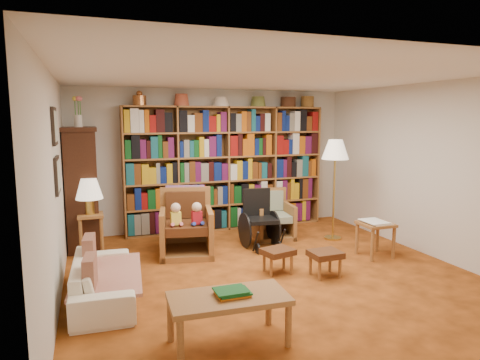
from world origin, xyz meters
name	(u,v)px	position (x,y,z in m)	size (l,w,h in m)	color
floor	(268,272)	(0.00, 0.00, 0.00)	(5.00, 5.00, 0.00)	#B85A1C
ceiling	(270,76)	(0.00, 0.00, 2.50)	(5.00, 5.00, 0.00)	white
wall_back	(213,160)	(0.00, 2.50, 1.25)	(5.00, 5.00, 0.00)	silver
wall_front	(407,221)	(0.00, -2.50, 1.25)	(5.00, 5.00, 0.00)	silver
wall_left	(54,188)	(-2.50, 0.00, 1.25)	(5.00, 5.00, 0.00)	silver
wall_right	(426,169)	(2.50, 0.00, 1.25)	(5.00, 5.00, 0.00)	silver
bookshelf	(227,165)	(0.20, 2.33, 1.17)	(3.60, 0.30, 2.42)	olive
curio_cabinet	(82,186)	(-2.25, 2.00, 0.95)	(0.50, 0.95, 2.40)	#361C0E
framed_pictures	(56,151)	(-2.48, 0.30, 1.62)	(0.03, 0.52, 0.97)	black
sofa	(103,279)	(-2.05, -0.16, 0.23)	(0.62, 1.58, 0.46)	white
sofa_throw	(108,272)	(-2.00, -0.16, 0.30)	(0.72, 1.34, 0.04)	beige
cushion_left	(89,252)	(-2.18, 0.19, 0.45)	(0.12, 0.38, 0.38)	maroon
cushion_right	(90,272)	(-2.18, -0.51, 0.45)	(0.11, 0.36, 0.36)	maroon
side_table_lamp	(91,226)	(-2.15, 1.56, 0.43)	(0.36, 0.36, 0.61)	olive
table_lamp	(89,190)	(-2.15, 1.56, 0.96)	(0.39, 0.39, 0.53)	#B6933A
armchair_leather	(185,227)	(-0.84, 1.18, 0.39)	(0.91, 0.94, 0.97)	olive
armchair_sage	(271,219)	(0.72, 1.56, 0.31)	(0.72, 0.74, 0.80)	olive
wheelchair	(260,221)	(0.33, 1.10, 0.41)	(0.51, 0.72, 0.90)	black
floor_lamp	(335,154)	(1.64, 1.07, 1.42)	(0.44, 0.44, 1.65)	#B6933A
side_table_papers	(376,229)	(1.71, 0.06, 0.42)	(0.45, 0.45, 0.53)	olive
footstool_a	(278,253)	(0.11, -0.08, 0.26)	(0.44, 0.40, 0.32)	#4E2A15
footstool_b	(325,256)	(0.62, -0.39, 0.27)	(0.39, 0.34, 0.33)	#4E2A15
coffee_table	(229,302)	(-1.04, -1.54, 0.39)	(1.07, 0.57, 0.50)	olive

